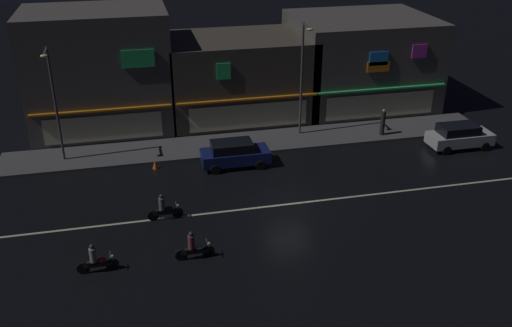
{
  "coord_description": "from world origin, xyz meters",
  "views": [
    {
      "loc": [
        -7.85,
        -26.39,
        15.93
      ],
      "look_at": [
        -1.17,
        3.05,
        1.22
      ],
      "focal_mm": 39.72,
      "sensor_mm": 36.0,
      "label": 1
    }
  ],
  "objects_px": {
    "streetlamp_west": "(54,97)",
    "traffic_cone": "(155,165)",
    "motorcycle_lead": "(164,209)",
    "pedestrian_on_sidewalk": "(383,123)",
    "motorcycle_following": "(96,260)",
    "streetlamp_mid": "(303,72)",
    "motorcycle_opposite_lane": "(194,248)",
    "parked_car_trailing": "(234,153)",
    "parked_car_near_kerb": "(459,136)"
  },
  "relations": [
    {
      "from": "streetlamp_west",
      "to": "traffic_cone",
      "type": "relative_size",
      "value": 13.37
    },
    {
      "from": "motorcycle_lead",
      "to": "pedestrian_on_sidewalk",
      "type": "bearing_deg",
      "value": -153.04
    },
    {
      "from": "pedestrian_on_sidewalk",
      "to": "motorcycle_following",
      "type": "relative_size",
      "value": 1.01
    },
    {
      "from": "pedestrian_on_sidewalk",
      "to": "motorcycle_following",
      "type": "distance_m",
      "value": 22.71
    },
    {
      "from": "streetlamp_mid",
      "to": "motorcycle_opposite_lane",
      "type": "bearing_deg",
      "value": -125.14
    },
    {
      "from": "parked_car_trailing",
      "to": "traffic_cone",
      "type": "bearing_deg",
      "value": 171.59
    },
    {
      "from": "streetlamp_mid",
      "to": "pedestrian_on_sidewalk",
      "type": "bearing_deg",
      "value": -13.41
    },
    {
      "from": "streetlamp_mid",
      "to": "motorcycle_following",
      "type": "bearing_deg",
      "value": -136.16
    },
    {
      "from": "motorcycle_opposite_lane",
      "to": "streetlamp_west",
      "type": "bearing_deg",
      "value": -66.98
    },
    {
      "from": "parked_car_near_kerb",
      "to": "motorcycle_following",
      "type": "xyz_separation_m",
      "value": [
        -23.62,
        -8.89,
        -0.24
      ]
    },
    {
      "from": "parked_car_trailing",
      "to": "motorcycle_opposite_lane",
      "type": "xyz_separation_m",
      "value": [
        -3.77,
        -9.45,
        -0.24
      ]
    },
    {
      "from": "parked_car_trailing",
      "to": "motorcycle_opposite_lane",
      "type": "distance_m",
      "value": 10.18
    },
    {
      "from": "pedestrian_on_sidewalk",
      "to": "streetlamp_west",
      "type": "bearing_deg",
      "value": 94.44
    },
    {
      "from": "traffic_cone",
      "to": "parked_car_near_kerb",
      "type": "bearing_deg",
      "value": -3.75
    },
    {
      "from": "motorcycle_opposite_lane",
      "to": "pedestrian_on_sidewalk",
      "type": "bearing_deg",
      "value": -147.5
    },
    {
      "from": "streetlamp_mid",
      "to": "traffic_cone",
      "type": "distance_m",
      "value": 11.74
    },
    {
      "from": "motorcycle_following",
      "to": "traffic_cone",
      "type": "xyz_separation_m",
      "value": [
        3.31,
        10.22,
        -0.36
      ]
    },
    {
      "from": "motorcycle_opposite_lane",
      "to": "traffic_cone",
      "type": "xyz_separation_m",
      "value": [
        -1.17,
        10.18,
        -0.36
      ]
    },
    {
      "from": "pedestrian_on_sidewalk",
      "to": "motorcycle_opposite_lane",
      "type": "height_order",
      "value": "pedestrian_on_sidewalk"
    },
    {
      "from": "pedestrian_on_sidewalk",
      "to": "motorcycle_lead",
      "type": "bearing_deg",
      "value": 122.21
    },
    {
      "from": "pedestrian_on_sidewalk",
      "to": "parked_car_near_kerb",
      "type": "xyz_separation_m",
      "value": [
        4.25,
        -2.96,
        -0.17
      ]
    },
    {
      "from": "streetlamp_mid",
      "to": "parked_car_near_kerb",
      "type": "height_order",
      "value": "streetlamp_mid"
    },
    {
      "from": "parked_car_trailing",
      "to": "motorcycle_following",
      "type": "xyz_separation_m",
      "value": [
        -8.25,
        -9.49,
        -0.24
      ]
    },
    {
      "from": "motorcycle_opposite_lane",
      "to": "motorcycle_lead",
      "type": "bearing_deg",
      "value": -80.53
    },
    {
      "from": "parked_car_near_kerb",
      "to": "parked_car_trailing",
      "type": "height_order",
      "value": "same"
    },
    {
      "from": "parked_car_trailing",
      "to": "motorcycle_opposite_lane",
      "type": "bearing_deg",
      "value": -111.72
    },
    {
      "from": "parked_car_trailing",
      "to": "streetlamp_mid",
      "type": "bearing_deg",
      "value": 33.98
    },
    {
      "from": "streetlamp_mid",
      "to": "motorcycle_opposite_lane",
      "type": "relative_size",
      "value": 4.16
    },
    {
      "from": "motorcycle_following",
      "to": "traffic_cone",
      "type": "height_order",
      "value": "motorcycle_following"
    },
    {
      "from": "traffic_cone",
      "to": "pedestrian_on_sidewalk",
      "type": "bearing_deg",
      "value": 5.8
    },
    {
      "from": "streetlamp_west",
      "to": "streetlamp_mid",
      "type": "relative_size",
      "value": 0.93
    },
    {
      "from": "streetlamp_mid",
      "to": "motorcycle_following",
      "type": "relative_size",
      "value": 4.16
    },
    {
      "from": "pedestrian_on_sidewalk",
      "to": "motorcycle_lead",
      "type": "xyz_separation_m",
      "value": [
        -15.97,
        -7.89,
        -0.41
      ]
    },
    {
      "from": "parked_car_near_kerb",
      "to": "motorcycle_following",
      "type": "height_order",
      "value": "parked_car_near_kerb"
    },
    {
      "from": "streetlamp_mid",
      "to": "pedestrian_on_sidewalk",
      "type": "height_order",
      "value": "streetlamp_mid"
    },
    {
      "from": "motorcycle_opposite_lane",
      "to": "parked_car_trailing",
      "type": "bearing_deg",
      "value": -117.67
    },
    {
      "from": "streetlamp_mid",
      "to": "pedestrian_on_sidewalk",
      "type": "distance_m",
      "value": 6.87
    },
    {
      "from": "pedestrian_on_sidewalk",
      "to": "motorcycle_opposite_lane",
      "type": "bearing_deg",
      "value": 134.36
    },
    {
      "from": "motorcycle_following",
      "to": "parked_car_near_kerb",
      "type": "bearing_deg",
      "value": -161.55
    },
    {
      "from": "streetlamp_west",
      "to": "motorcycle_following",
      "type": "relative_size",
      "value": 3.87
    },
    {
      "from": "motorcycle_following",
      "to": "motorcycle_opposite_lane",
      "type": "distance_m",
      "value": 4.48
    },
    {
      "from": "streetlamp_mid",
      "to": "parked_car_near_kerb",
      "type": "relative_size",
      "value": 1.84
    },
    {
      "from": "motorcycle_lead",
      "to": "motorcycle_opposite_lane",
      "type": "height_order",
      "value": "same"
    },
    {
      "from": "motorcycle_following",
      "to": "motorcycle_opposite_lane",
      "type": "relative_size",
      "value": 1.0
    },
    {
      "from": "streetlamp_west",
      "to": "motorcycle_lead",
      "type": "height_order",
      "value": "streetlamp_west"
    },
    {
      "from": "parked_car_near_kerb",
      "to": "parked_car_trailing",
      "type": "bearing_deg",
      "value": -2.24
    },
    {
      "from": "motorcycle_lead",
      "to": "streetlamp_west",
      "type": "bearing_deg",
      "value": -55.01
    },
    {
      "from": "parked_car_trailing",
      "to": "motorcycle_opposite_lane",
      "type": "height_order",
      "value": "parked_car_trailing"
    },
    {
      "from": "streetlamp_west",
      "to": "motorcycle_following",
      "type": "bearing_deg",
      "value": -79.2
    },
    {
      "from": "parked_car_trailing",
      "to": "traffic_cone",
      "type": "relative_size",
      "value": 7.82
    }
  ]
}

